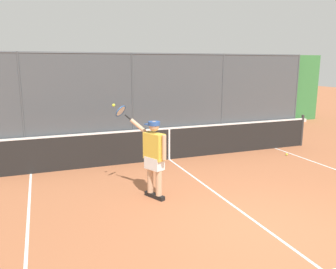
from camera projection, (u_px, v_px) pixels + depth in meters
ground_plane at (269, 231)px, 5.71m from camera, size 60.00×60.00×0.00m
fence_backdrop at (128, 93)px, 14.00m from camera, size 19.30×1.37×3.20m
tennis_net at (169, 143)px, 9.91m from camera, size 9.87×0.09×1.07m
tennis_player at (153, 154)px, 6.95m from camera, size 0.88×1.16×1.93m
tennis_ball_mid_court at (287, 154)px, 10.43m from camera, size 0.07×0.07×0.07m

